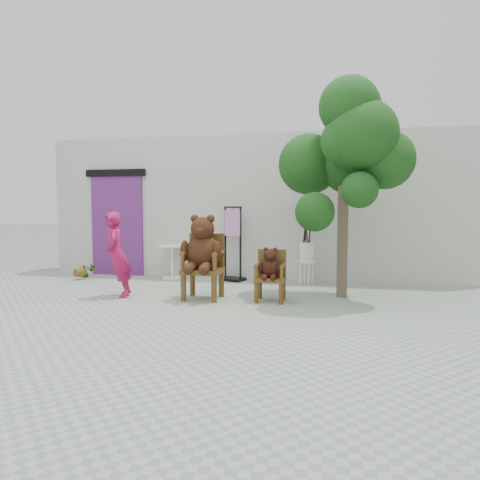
{
  "coord_description": "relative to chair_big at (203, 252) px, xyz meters",
  "views": [
    {
      "loc": [
        1.64,
        -6.09,
        1.48
      ],
      "look_at": [
        0.15,
        0.85,
        0.95
      ],
      "focal_mm": 32.0,
      "sensor_mm": 36.0,
      "label": 1
    }
  ],
  "objects": [
    {
      "name": "ground_plane",
      "position": [
        0.4,
        -0.53,
        -0.77
      ],
      "size": [
        60.0,
        60.0,
        0.0
      ],
      "primitive_type": "plane",
      "color": "gray",
      "rests_on": "ground"
    },
    {
      "name": "chair_small",
      "position": [
        1.1,
        0.07,
        -0.26
      ],
      "size": [
        0.46,
        0.47,
        0.86
      ],
      "color": "#462C0F",
      "rests_on": "ground"
    },
    {
      "name": "stool_bucket",
      "position": [
        1.57,
        1.72,
        -0.13
      ],
      "size": [
        0.32,
        0.32,
        1.45
      ],
      "rotation": [
        0.0,
        0.0,
        -0.39
      ],
      "color": "white",
      "rests_on": "ground"
    },
    {
      "name": "display_stand",
      "position": [
        0.08,
        1.82,
        -0.18
      ],
      "size": [
        0.54,
        0.47,
        1.51
      ],
      "rotation": [
        0.0,
        0.0,
        -0.32
      ],
      "color": "black",
      "rests_on": "ground"
    },
    {
      "name": "back_wall",
      "position": [
        0.4,
        2.57,
        0.73
      ],
      "size": [
        9.0,
        1.0,
        3.0
      ],
      "primitive_type": "cube",
      "color": "beige",
      "rests_on": "ground"
    },
    {
      "name": "chair_big",
      "position": [
        0.0,
        0.0,
        0.0
      ],
      "size": [
        0.68,
        0.72,
        1.38
      ],
      "color": "#462C0F",
      "rests_on": "ground"
    },
    {
      "name": "potted_plant",
      "position": [
        -3.0,
        1.33,
        -0.58
      ],
      "size": [
        0.44,
        0.41,
        0.38
      ],
      "primitive_type": "imported",
      "rotation": [
        0.0,
        0.0,
        -0.42
      ],
      "color": "black",
      "rests_on": "ground"
    },
    {
      "name": "cafe_table",
      "position": [
        -1.23,
        1.82,
        -0.33
      ],
      "size": [
        0.6,
        0.6,
        0.7
      ],
      "rotation": [
        0.0,
        0.0,
        0.35
      ],
      "color": "white",
      "rests_on": "ground"
    },
    {
      "name": "person",
      "position": [
        -1.44,
        -0.13,
        -0.06
      ],
      "size": [
        0.51,
        0.61,
        1.41
      ],
      "primitive_type": "imported",
      "rotation": [
        0.0,
        0.0,
        -1.17
      ],
      "color": "#A3144B",
      "rests_on": "ground"
    },
    {
      "name": "doorway",
      "position": [
        -2.6,
        2.05,
        0.4
      ],
      "size": [
        1.4,
        0.11,
        2.33
      ],
      "color": "#60246D",
      "rests_on": "ground"
    },
    {
      "name": "tree",
      "position": [
        2.28,
        0.52,
        1.69
      ],
      "size": [
        2.18,
        1.87,
        3.56
      ],
      "rotation": [
        0.0,
        0.0,
        0.1
      ],
      "color": "#453729",
      "rests_on": "ground"
    }
  ]
}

